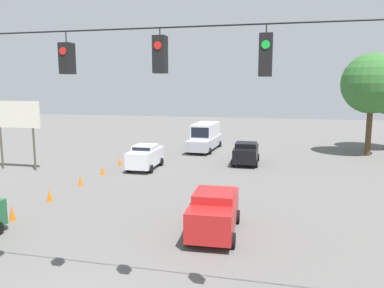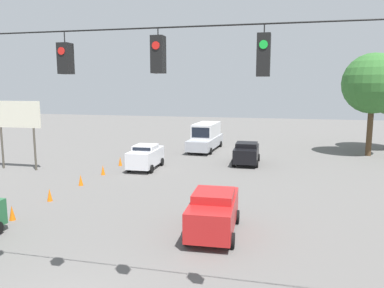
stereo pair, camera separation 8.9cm
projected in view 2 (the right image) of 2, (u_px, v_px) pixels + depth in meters
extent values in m
cylinder|color=black|center=(64.00, 31.00, 10.11)|extent=(23.18, 0.04, 0.04)
cube|color=black|center=(264.00, 55.00, 9.00)|extent=(0.32, 0.36, 1.01)
cylinder|color=black|center=(264.00, 29.00, 8.91)|extent=(0.03, 0.03, 0.22)
cylinder|color=green|center=(263.00, 45.00, 8.78)|extent=(0.20, 0.02, 0.20)
cube|color=black|center=(158.00, 55.00, 9.60)|extent=(0.32, 0.36, 0.95)
cylinder|color=black|center=(158.00, 32.00, 9.51)|extent=(0.03, 0.03, 0.20)
cylinder|color=red|center=(156.00, 45.00, 9.39)|extent=(0.20, 0.02, 0.20)
cube|color=black|center=(66.00, 59.00, 10.22)|extent=(0.32, 0.36, 0.83)
cylinder|color=black|center=(64.00, 37.00, 10.13)|extent=(0.03, 0.03, 0.31)
cylinder|color=red|center=(61.00, 51.00, 10.01)|extent=(0.20, 0.02, 0.20)
cube|color=#A8AAB2|center=(205.00, 142.00, 38.45)|extent=(2.58, 7.31, 1.00)
cube|color=silver|center=(206.00, 130.00, 38.60)|extent=(2.27, 4.71, 1.43)
cube|color=black|center=(200.00, 133.00, 36.40)|extent=(1.78, 0.11, 1.00)
cylinder|color=black|center=(188.00, 150.00, 36.61)|extent=(0.25, 0.65, 0.64)
cylinder|color=black|center=(211.00, 151.00, 35.99)|extent=(0.25, 0.65, 0.64)
cylinder|color=black|center=(201.00, 143.00, 41.05)|extent=(0.25, 0.65, 0.64)
cylinder|color=black|center=(221.00, 144.00, 40.44)|extent=(0.25, 0.65, 0.64)
cube|color=red|center=(214.00, 213.00, 16.63)|extent=(2.08, 4.47, 1.25)
cube|color=red|center=(214.00, 195.00, 16.51)|extent=(1.82, 2.01, 0.36)
cube|color=black|center=(216.00, 189.00, 17.46)|extent=(1.51, 0.09, 0.25)
cylinder|color=black|center=(237.00, 217.00, 17.94)|extent=(0.25, 0.65, 0.64)
cylinder|color=black|center=(198.00, 214.00, 18.29)|extent=(0.25, 0.65, 0.64)
cylinder|color=black|center=(232.00, 241.00, 15.17)|extent=(0.25, 0.65, 0.64)
cylinder|color=black|center=(186.00, 237.00, 15.52)|extent=(0.25, 0.65, 0.64)
cube|color=silver|center=(146.00, 157.00, 29.69)|extent=(1.91, 4.31, 1.23)
cube|color=silver|center=(145.00, 147.00, 29.57)|extent=(1.71, 1.92, 0.36)
cube|color=black|center=(141.00, 149.00, 28.65)|extent=(1.45, 0.06, 0.25)
cylinder|color=black|center=(129.00, 168.00, 28.63)|extent=(0.24, 0.65, 0.64)
cylinder|color=black|center=(151.00, 169.00, 28.26)|extent=(0.24, 0.65, 0.64)
cylinder|color=black|center=(141.00, 161.00, 31.31)|extent=(0.24, 0.65, 0.64)
cylinder|color=black|center=(162.00, 162.00, 30.94)|extent=(0.24, 0.65, 0.64)
cube|color=black|center=(246.00, 153.00, 31.60)|extent=(1.95, 4.30, 1.13)
cube|color=black|center=(247.00, 145.00, 31.49)|extent=(1.77, 1.90, 0.36)
cube|color=black|center=(248.00, 143.00, 32.41)|extent=(1.52, 0.04, 0.25)
cylinder|color=black|center=(258.00, 157.00, 32.82)|extent=(0.23, 0.64, 0.64)
cylinder|color=black|center=(237.00, 157.00, 33.23)|extent=(0.23, 0.64, 0.64)
cylinder|color=black|center=(257.00, 164.00, 30.15)|extent=(0.23, 0.64, 0.64)
cylinder|color=black|center=(233.00, 163.00, 30.56)|extent=(0.23, 0.64, 0.64)
cone|color=orange|center=(12.00, 213.00, 18.34)|extent=(0.30, 0.30, 0.73)
cone|color=orange|center=(50.00, 195.00, 21.38)|extent=(0.30, 0.30, 0.73)
cone|color=orange|center=(81.00, 180.00, 24.73)|extent=(0.30, 0.30, 0.73)
cone|color=orange|center=(103.00, 170.00, 27.72)|extent=(0.30, 0.30, 0.73)
cone|color=orange|center=(120.00, 161.00, 30.87)|extent=(0.30, 0.30, 0.73)
cylinder|color=#4C473D|center=(35.00, 149.00, 29.07)|extent=(0.16, 0.16, 3.32)
cylinder|color=#4C473D|center=(2.00, 148.00, 29.74)|extent=(0.16, 0.16, 3.32)
cube|color=silver|center=(16.00, 114.00, 28.99)|extent=(4.24, 0.12, 2.06)
cylinder|color=#4C3823|center=(370.00, 128.00, 35.04)|extent=(0.52, 0.52, 5.23)
sphere|color=#336B2D|center=(373.00, 83.00, 34.40)|extent=(5.57, 5.57, 5.57)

